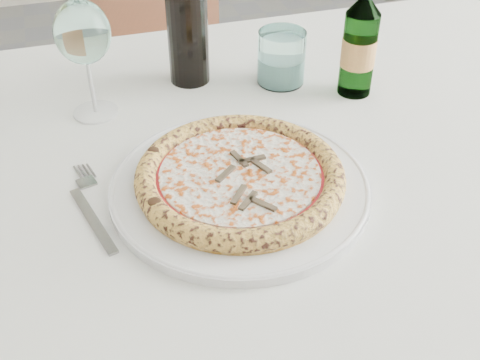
{
  "coord_description": "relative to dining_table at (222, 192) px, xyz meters",
  "views": [
    {
      "loc": [
        -0.21,
        -0.45,
        1.29
      ],
      "look_at": [
        -0.02,
        0.18,
        0.78
      ],
      "focal_mm": 45.0,
      "sensor_mm": 36.0,
      "label": 1
    }
  ],
  "objects": [
    {
      "name": "chair_far",
      "position": [
        0.05,
        0.79,
        -0.14
      ],
      "size": [
        0.42,
        0.42,
        0.93
      ],
      "color": "brown",
      "rests_on": "floor"
    },
    {
      "name": "plate",
      "position": [
        -0.0,
        -0.1,
        0.09
      ],
      "size": [
        0.37,
        0.37,
        0.02
      ],
      "color": "white",
      "rests_on": "dining_table"
    },
    {
      "name": "fork",
      "position": [
        -0.21,
        -0.08,
        0.08
      ],
      "size": [
        0.05,
        0.21,
        0.0
      ],
      "color": "gray",
      "rests_on": "dining_table"
    },
    {
      "name": "tumbler",
      "position": [
        0.16,
        0.18,
        0.12
      ],
      "size": [
        0.09,
        0.09,
        0.1
      ],
      "color": "white",
      "rests_on": "dining_table"
    },
    {
      "name": "beer_bottle",
      "position": [
        0.28,
        0.11,
        0.17
      ],
      "size": [
        0.06,
        0.06,
        0.23
      ],
      "color": "#376C34",
      "rests_on": "dining_table"
    },
    {
      "name": "pizza",
      "position": [
        -0.0,
        -0.1,
        0.11
      ],
      "size": [
        0.29,
        0.29,
        0.03
      ],
      "color": "#DBA855",
      "rests_on": "plate"
    },
    {
      "name": "dining_table",
      "position": [
        0.0,
        0.0,
        0.0
      ],
      "size": [
        1.59,
        0.94,
        0.76
      ],
      "color": "brown",
      "rests_on": "floor"
    },
    {
      "name": "wine_bottle",
      "position": [
        0.01,
        0.24,
        0.21
      ],
      "size": [
        0.07,
        0.07,
        0.29
      ],
      "color": "black",
      "rests_on": "dining_table"
    },
    {
      "name": "wine_glass",
      "position": [
        -0.17,
        0.17,
        0.22
      ],
      "size": [
        0.09,
        0.09,
        0.2
      ],
      "color": "silver",
      "rests_on": "dining_table"
    }
  ]
}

